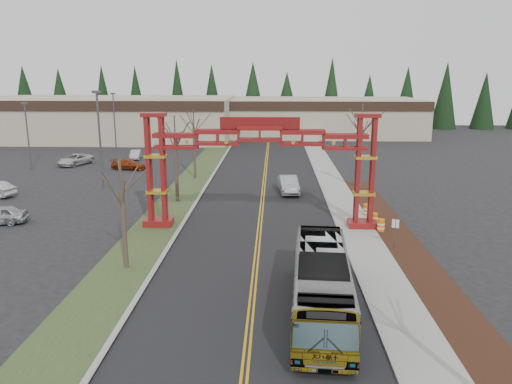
{
  "coord_description": "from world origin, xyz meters",
  "views": [
    {
      "loc": [
        1.13,
        -19.49,
        11.74
      ],
      "look_at": [
        -0.12,
        13.59,
        3.88
      ],
      "focal_mm": 35.0,
      "sensor_mm": 36.0,
      "label": 1
    }
  ],
  "objects_px": {
    "bare_tree_median_far": "(194,128)",
    "barrel_south": "(381,226)",
    "barrel_mid": "(374,219)",
    "barrel_north": "(367,210)",
    "gateway_arch": "(260,152)",
    "retail_building_west": "(106,118)",
    "bare_tree_median_mid": "(175,140)",
    "parked_car_far_b": "(76,160)",
    "retail_building_east": "(320,117)",
    "silver_sedan": "(288,184)",
    "transit_bus": "(322,284)",
    "parked_car_far_a": "(136,155)",
    "light_pole_near": "(99,132)",
    "light_pole_far": "(114,116)",
    "bare_tree_median_near": "(122,192)",
    "light_pole_mid": "(27,131)",
    "street_sign": "(395,228)",
    "bare_tree_right_far": "(362,127)",
    "parked_car_mid_a": "(129,164)"
  },
  "relations": [
    {
      "from": "retail_building_west",
      "to": "bare_tree_median_mid",
      "type": "distance_m",
      "value": 51.21
    },
    {
      "from": "retail_building_west",
      "to": "retail_building_east",
      "type": "xyz_separation_m",
      "value": [
        40.0,
        8.0,
        -0.25
      ]
    },
    {
      "from": "gateway_arch",
      "to": "retail_building_west",
      "type": "bearing_deg",
      "value": 119.07
    },
    {
      "from": "parked_car_far_b",
      "to": "bare_tree_median_far",
      "type": "height_order",
      "value": "bare_tree_median_far"
    },
    {
      "from": "parked_car_mid_a",
      "to": "bare_tree_median_mid",
      "type": "height_order",
      "value": "bare_tree_median_mid"
    },
    {
      "from": "parked_car_far_b",
      "to": "bare_tree_median_near",
      "type": "bearing_deg",
      "value": -42.91
    },
    {
      "from": "transit_bus",
      "to": "parked_car_far_b",
      "type": "distance_m",
      "value": 50.03
    },
    {
      "from": "barrel_mid",
      "to": "bare_tree_median_near",
      "type": "bearing_deg",
      "value": -150.62
    },
    {
      "from": "parked_car_far_b",
      "to": "barrel_mid",
      "type": "height_order",
      "value": "parked_car_far_b"
    },
    {
      "from": "light_pole_mid",
      "to": "light_pole_far",
      "type": "height_order",
      "value": "light_pole_far"
    },
    {
      "from": "gateway_arch",
      "to": "barrel_mid",
      "type": "relative_size",
      "value": 18.18
    },
    {
      "from": "gateway_arch",
      "to": "retail_building_east",
      "type": "bearing_deg",
      "value": 80.83
    },
    {
      "from": "barrel_south",
      "to": "barrel_mid",
      "type": "relative_size",
      "value": 1.05
    },
    {
      "from": "parked_car_mid_a",
      "to": "barrel_mid",
      "type": "bearing_deg",
      "value": -119.08
    },
    {
      "from": "silver_sedan",
      "to": "barrel_mid",
      "type": "xyz_separation_m",
      "value": [
        6.53,
        -11.03,
        -0.33
      ]
    },
    {
      "from": "silver_sedan",
      "to": "bare_tree_median_mid",
      "type": "xyz_separation_m",
      "value": [
        -10.55,
        -4.07,
        4.98
      ]
    },
    {
      "from": "parked_car_far_b",
      "to": "light_pole_near",
      "type": "relative_size",
      "value": 0.52
    },
    {
      "from": "bare_tree_median_mid",
      "to": "bare_tree_median_far",
      "type": "distance_m",
      "value": 10.71
    },
    {
      "from": "parked_car_far_a",
      "to": "retail_building_east",
      "type": "bearing_deg",
      "value": 38.55
    },
    {
      "from": "light_pole_mid",
      "to": "parked_car_far_a",
      "type": "bearing_deg",
      "value": 36.79
    },
    {
      "from": "bare_tree_median_mid",
      "to": "bare_tree_median_far",
      "type": "bearing_deg",
      "value": 90.0
    },
    {
      "from": "gateway_arch",
      "to": "retail_building_east",
      "type": "height_order",
      "value": "gateway_arch"
    },
    {
      "from": "retail_building_west",
      "to": "transit_bus",
      "type": "bearing_deg",
      "value": -63.89
    },
    {
      "from": "bare_tree_median_near",
      "to": "gateway_arch",
      "type": "bearing_deg",
      "value": 47.78
    },
    {
      "from": "bare_tree_median_near",
      "to": "street_sign",
      "type": "xyz_separation_m",
      "value": [
        17.39,
        4.12,
        -3.33
      ]
    },
    {
      "from": "barrel_north",
      "to": "barrel_south",
      "type": "bearing_deg",
      "value": -85.93
    },
    {
      "from": "silver_sedan",
      "to": "light_pole_mid",
      "type": "relative_size",
      "value": 0.61
    },
    {
      "from": "parked_car_mid_a",
      "to": "barrel_mid",
      "type": "height_order",
      "value": "parked_car_mid_a"
    },
    {
      "from": "bare_tree_median_near",
      "to": "light_pole_mid",
      "type": "distance_m",
      "value": 38.53
    },
    {
      "from": "bare_tree_median_far",
      "to": "bare_tree_right_far",
      "type": "height_order",
      "value": "bare_tree_right_far"
    },
    {
      "from": "retail_building_west",
      "to": "barrel_mid",
      "type": "bearing_deg",
      "value": -53.68
    },
    {
      "from": "light_pole_near",
      "to": "gateway_arch",
      "type": "bearing_deg",
      "value": -38.47
    },
    {
      "from": "light_pole_near",
      "to": "street_sign",
      "type": "distance_m",
      "value": 32.44
    },
    {
      "from": "bare_tree_median_mid",
      "to": "light_pole_far",
      "type": "height_order",
      "value": "light_pole_far"
    },
    {
      "from": "parked_car_mid_a",
      "to": "bare_tree_median_near",
      "type": "height_order",
      "value": "bare_tree_median_near"
    },
    {
      "from": "retail_building_east",
      "to": "silver_sedan",
      "type": "height_order",
      "value": "retail_building_east"
    },
    {
      "from": "retail_building_west",
      "to": "light_pole_far",
      "type": "height_order",
      "value": "light_pole_far"
    },
    {
      "from": "parked_car_far_b",
      "to": "parked_car_far_a",
      "type": "bearing_deg",
      "value": 57.1
    },
    {
      "from": "bare_tree_median_mid",
      "to": "light_pole_near",
      "type": "relative_size",
      "value": 0.8
    },
    {
      "from": "bare_tree_median_far",
      "to": "barrel_south",
      "type": "distance_m",
      "value": 26.55
    },
    {
      "from": "bare_tree_median_far",
      "to": "silver_sedan",
      "type": "bearing_deg",
      "value": -32.2
    },
    {
      "from": "silver_sedan",
      "to": "barrel_north",
      "type": "relative_size",
      "value": 4.71
    },
    {
      "from": "barrel_mid",
      "to": "barrel_north",
      "type": "xyz_separation_m",
      "value": [
        -0.16,
        2.54,
        0.04
      ]
    },
    {
      "from": "street_sign",
      "to": "bare_tree_right_far",
      "type": "bearing_deg",
      "value": 88.12
    },
    {
      "from": "light_pole_far",
      "to": "bare_tree_median_near",
      "type": "bearing_deg",
      "value": -71.9
    },
    {
      "from": "gateway_arch",
      "to": "bare_tree_median_near",
      "type": "relative_size",
      "value": 2.65
    },
    {
      "from": "barrel_mid",
      "to": "barrel_north",
      "type": "height_order",
      "value": "barrel_north"
    },
    {
      "from": "retail_building_west",
      "to": "barrel_mid",
      "type": "relative_size",
      "value": 45.94
    },
    {
      "from": "retail_building_west",
      "to": "light_pole_near",
      "type": "distance_m",
      "value": 42.46
    },
    {
      "from": "parked_car_far_a",
      "to": "light_pole_near",
      "type": "height_order",
      "value": "light_pole_near"
    }
  ]
}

